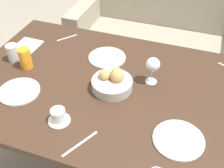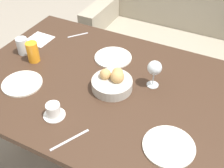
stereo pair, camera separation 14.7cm
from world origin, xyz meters
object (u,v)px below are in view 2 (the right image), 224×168
Objects in this scene: water_tumbler at (23,46)px; fork_silver at (70,140)px; plate_near_right at (169,146)px; wine_glass at (155,69)px; plate_near_left at (22,83)px; coffee_cup at (54,111)px; spoon_coffee at (78,35)px; couch at (175,48)px; napkin at (39,39)px; bread_basket at (112,82)px; juice_glass at (32,52)px; plate_far_center at (113,57)px.

fork_silver is (0.63, -0.44, -0.05)m from water_tumbler.
water_tumbler is (-1.03, 0.28, 0.05)m from plate_near_right.
plate_near_left is at bearing -153.82° from wine_glass.
spoon_coffee is at bearing 113.60° from coffee_cup.
couch reaches higher than plate_near_right.
coffee_cup reaches higher than napkin.
juice_glass reaches higher than bread_basket.
plate_near_right is 1.01× the size of plate_far_center.
wine_glass is at bearing 32.42° from bread_basket.
bread_basket is 0.53m from juice_glass.
plate_far_center is 1.44× the size of wine_glass.
juice_glass is (-0.53, 0.01, 0.02)m from bread_basket.
napkin is at bearing -176.44° from plate_far_center.
plate_near_left is 0.48m from fork_silver.
plate_near_right is 1.29× the size of fork_silver.
wine_glass reaches higher than napkin.
plate_near_left is 2.10× the size of water_tumbler.
bread_basket is 0.49m from plate_near_left.
bread_basket reaches higher than plate_near_left.
coffee_cup is (0.29, -0.11, 0.03)m from plate_near_left.
water_tumbler is at bearing 144.01° from coffee_cup.
wine_glass is (0.13, -1.01, 0.50)m from couch.
water_tumbler is at bearing -158.89° from plate_far_center.
napkin is (-0.20, 0.41, -0.00)m from plate_near_left.
juice_glass is 0.49m from coffee_cup.
coffee_cup is 0.88× the size of spoon_coffee.
plate_far_center is 1.46× the size of napkin.
coffee_cup is at bearing 148.68° from fork_silver.
plate_near_left is at bearing -63.32° from napkin.
coffee_cup is (-0.55, -0.07, 0.03)m from plate_near_right.
coffee_cup is (-0.34, -0.42, -0.08)m from wine_glass.
wine_glass is at bearing -23.06° from plate_far_center.
fork_silver is at bearing -110.66° from wine_glass.
plate_far_center is at bearing 136.68° from plate_near_right.
fork_silver is (0.44, -0.20, -0.00)m from plate_near_left.
plate_near_right is (0.33, -1.36, 0.40)m from couch.
plate_near_left and plate_far_center have the same top height.
napkin is at bearing 173.46° from wine_glass.
napkin is at bearing 133.80° from coffee_cup.
bread_basket is 1.38× the size of wine_glass.
juice_glass is (-0.41, -0.24, 0.06)m from plate_far_center.
napkin is at bearing 136.67° from fork_silver.
couch is 0.99m from plate_far_center.
water_tumbler is at bearing 164.79° from plate_near_right.
couch reaches higher than plate_near_left.
plate_near_left is 0.55m from plate_far_center.
plate_far_center reaches higher than napkin.
fork_silver is 1.47× the size of spoon_coffee.
wine_glass is at bearing 120.40° from plate_near_right.
water_tumbler is (-0.69, -1.08, 0.44)m from couch.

